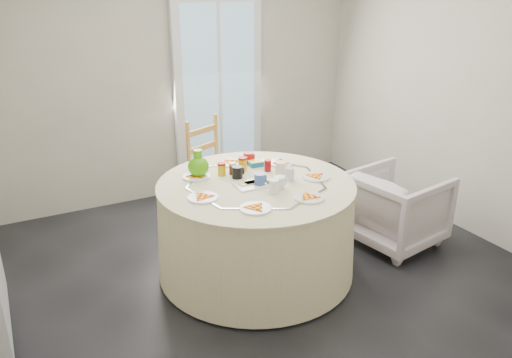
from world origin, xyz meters
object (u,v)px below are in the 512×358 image
table (256,229)px  wooden_chair (217,172)px  armchair (397,202)px  green_pitcher (198,164)px

table → wooden_chair: wooden_chair is taller
table → wooden_chair: (0.14, 1.07, 0.09)m
wooden_chair → armchair: wooden_chair is taller
table → armchair: table is taller
wooden_chair → green_pitcher: green_pitcher is taller
table → wooden_chair: 1.08m
table → green_pitcher: 0.68m
armchair → green_pitcher: (-1.66, 0.48, 0.48)m
table → armchair: size_ratio=2.11×
table → wooden_chair: bearing=82.8°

